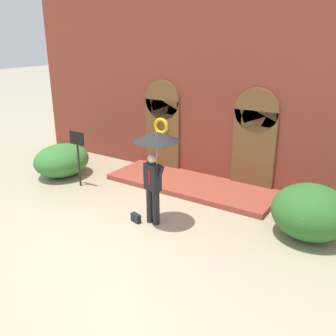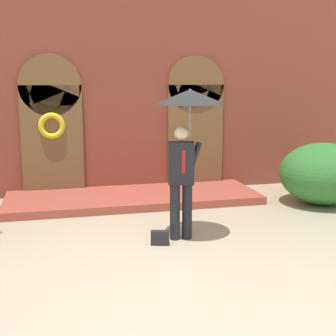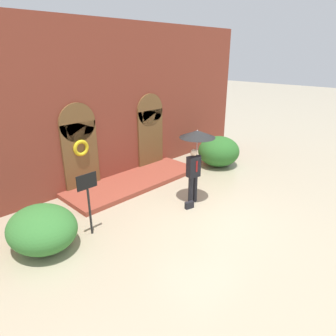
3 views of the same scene
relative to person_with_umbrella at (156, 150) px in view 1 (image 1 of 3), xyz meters
The scene contains 7 objects.
ground_plane 2.04m from the person_with_umbrella, 128.86° to the right, with size 80.00×80.00×0.00m, color tan.
building_facade 3.70m from the person_with_umbrella, 97.21° to the left, with size 14.00×2.30×5.60m.
person_with_umbrella is the anchor object (origin of this frame).
handbag 1.88m from the person_with_umbrella, 157.63° to the right, with size 0.28×0.12×0.22m, color black.
sign_post 3.54m from the person_with_umbrella, 167.49° to the left, with size 0.56×0.06×1.72m.
shrub_left 4.85m from the person_with_umbrella, 166.61° to the left, with size 1.61×1.88×1.05m, color #387A33.
shrub_right 3.82m from the person_with_umbrella, 23.51° to the left, with size 1.77×1.72×1.25m, color #2D6B28.
Camera 1 is at (5.19, -6.21, 4.48)m, focal length 40.00 mm.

